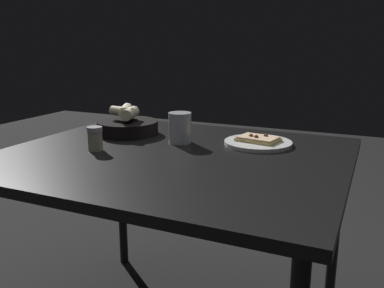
{
  "coord_description": "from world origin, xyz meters",
  "views": [
    {
      "loc": [
        0.6,
        -1.18,
        1.09
      ],
      "look_at": [
        0.04,
        0.07,
        0.75
      ],
      "focal_mm": 38.85,
      "sensor_mm": 36.0,
      "label": 1
    }
  ],
  "objects": [
    {
      "name": "beer_glass",
      "position": [
        -0.04,
        0.14,
        0.78
      ],
      "size": [
        0.08,
        0.08,
        0.11
      ],
      "color": "silver",
      "rests_on": "dining_table"
    },
    {
      "name": "pepper_shaker",
      "position": [
        -0.25,
        -0.08,
        0.77
      ],
      "size": [
        0.05,
        0.05,
        0.08
      ],
      "color": "#BFB299",
      "rests_on": "dining_table"
    },
    {
      "name": "dining_table",
      "position": [
        0.0,
        0.0,
        0.67
      ],
      "size": [
        1.11,
        0.95,
        0.73
      ],
      "color": "black",
      "rests_on": "ground"
    },
    {
      "name": "bread_basket",
      "position": [
        -0.29,
        0.18,
        0.77
      ],
      "size": [
        0.24,
        0.24,
        0.11
      ],
      "color": "black",
      "rests_on": "dining_table"
    },
    {
      "name": "pizza_plate",
      "position": [
        0.23,
        0.22,
        0.74
      ],
      "size": [
        0.24,
        0.24,
        0.04
      ],
      "color": "silver",
      "rests_on": "dining_table"
    }
  ]
}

